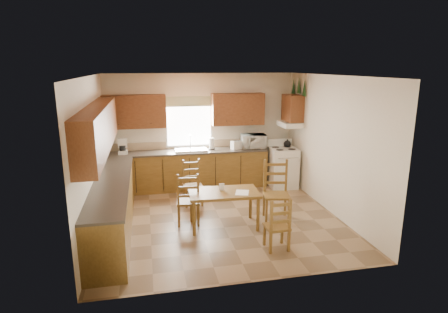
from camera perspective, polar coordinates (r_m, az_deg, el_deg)
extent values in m
plane|color=olive|center=(7.33, -0.67, -9.37)|extent=(4.50, 4.50, 0.00)
plane|color=brown|center=(6.75, -0.74, 12.22)|extent=(4.50, 4.50, 0.00)
plane|color=beige|center=(6.86, -19.48, 0.05)|extent=(4.50, 4.50, 0.00)
plane|color=beige|center=(7.67, 16.04, 1.70)|extent=(4.50, 4.50, 0.00)
plane|color=beige|center=(9.09, -3.47, 4.04)|extent=(4.50, 4.50, 0.00)
plane|color=beige|center=(4.81, 4.53, -4.86)|extent=(4.50, 4.50, 0.00)
cube|color=brown|center=(8.96, -5.47, -2.12)|extent=(3.75, 0.60, 0.88)
cube|color=brown|center=(6.94, -16.56, -7.43)|extent=(0.60, 3.60, 0.88)
cube|color=#413A32|center=(8.84, -5.54, 0.75)|extent=(3.75, 0.63, 0.04)
cube|color=#413A32|center=(6.79, -16.83, -3.80)|extent=(0.63, 3.60, 0.04)
cube|color=tan|center=(9.10, -5.76, 1.83)|extent=(3.75, 0.01, 0.18)
cube|color=brown|center=(8.77, -13.48, 6.67)|extent=(1.41, 0.33, 0.75)
cube|color=brown|center=(9.03, 2.11, 7.23)|extent=(1.25, 0.33, 0.75)
cube|color=brown|center=(6.59, -18.57, 4.09)|extent=(0.33, 3.60, 0.75)
cube|color=brown|center=(8.99, 10.41, 7.27)|extent=(0.33, 0.62, 0.62)
cube|color=silver|center=(9.02, 10.01, 4.87)|extent=(0.44, 0.62, 0.12)
cube|color=silver|center=(8.99, -5.36, 5.19)|extent=(1.13, 0.02, 1.18)
cube|color=white|center=(8.99, -5.35, 5.19)|extent=(1.05, 0.01, 1.10)
cube|color=#597A40|center=(8.90, -5.41, 8.35)|extent=(1.19, 0.01, 0.24)
cube|color=silver|center=(8.84, -5.06, 1.03)|extent=(0.75, 0.45, 0.04)
cone|color=#1D461E|center=(8.70, 12.15, 10.16)|extent=(0.22, 0.22, 0.36)
cone|color=#1D461E|center=(9.00, 11.33, 10.56)|extent=(0.22, 0.22, 0.36)
cone|color=#1D461E|center=(9.29, 10.54, 10.45)|extent=(0.22, 0.22, 0.36)
cube|color=silver|center=(9.15, 8.95, -1.72)|extent=(0.66, 0.68, 0.93)
cube|color=silver|center=(8.77, -15.21, 1.58)|extent=(0.23, 0.27, 0.37)
cylinder|color=white|center=(8.93, -1.91, 1.97)|extent=(0.15, 0.15, 0.27)
cube|color=silver|center=(8.96, 1.89, 1.76)|extent=(0.28, 0.23, 0.20)
imported|color=silver|center=(9.10, 4.51, 2.34)|extent=(0.58, 0.44, 0.33)
cube|color=brown|center=(6.87, -0.02, -8.01)|extent=(1.28, 0.77, 0.67)
cube|color=brown|center=(6.97, -5.48, -6.30)|extent=(0.45, 0.44, 0.99)
cube|color=brown|center=(6.10, 8.06, -10.03)|extent=(0.37, 0.36, 0.87)
cube|color=brown|center=(7.89, -4.78, -4.09)|extent=(0.41, 0.39, 0.94)
cube|color=brown|center=(7.14, 8.01, -5.31)|extent=(0.55, 0.53, 1.13)
cube|color=white|center=(6.70, 2.78, -5.50)|extent=(0.32, 0.36, 0.00)
cube|color=white|center=(6.81, -0.36, -4.64)|extent=(0.10, 0.03, 0.13)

